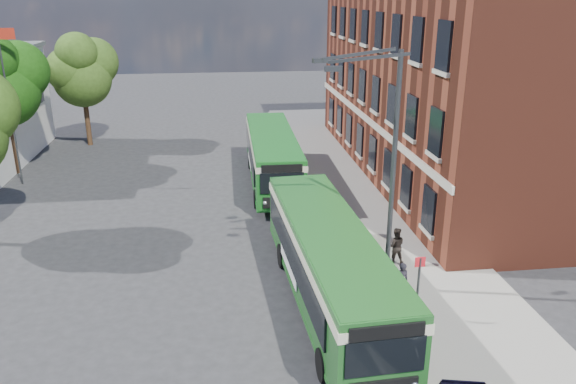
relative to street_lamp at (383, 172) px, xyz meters
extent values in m
plane|color=#28282B|center=(-4.84, 2.00, -4.79)|extent=(120.00, 120.00, 0.00)
cube|color=gray|center=(2.16, 10.00, -4.72)|extent=(6.00, 48.00, 0.15)
cube|color=beige|center=(-0.89, 10.00, -4.79)|extent=(0.12, 48.00, 0.01)
cube|color=maroon|center=(9.16, 14.00, 1.21)|extent=(12.00, 26.00, 12.00)
cube|color=beige|center=(3.12, 14.00, -1.19)|extent=(0.12, 26.00, 0.35)
cylinder|color=#35373A|center=(-17.34, 15.00, -0.29)|extent=(0.10, 0.10, 9.00)
cube|color=#A82313|center=(-16.89, 15.00, 3.81)|extent=(0.90, 0.02, 0.60)
cylinder|color=#35373A|center=(0.36, 0.00, -4.64)|extent=(0.44, 0.44, 0.30)
cylinder|color=#35373A|center=(0.36, 0.00, -0.29)|extent=(0.18, 0.18, 9.00)
cube|color=#35373A|center=(-0.87, -0.60, 4.01)|extent=(2.58, 0.46, 0.37)
cube|color=#35373A|center=(-0.87, 0.60, 4.01)|extent=(2.58, 0.46, 0.37)
cube|color=#35373A|center=(-2.11, -1.08, 3.76)|extent=(0.55, 0.22, 0.16)
cube|color=#35373A|center=(-2.11, 1.08, 3.76)|extent=(0.55, 0.22, 0.16)
cylinder|color=#35373A|center=(0.76, -2.20, -3.54)|extent=(0.08, 0.08, 2.50)
cube|color=red|center=(0.76, -2.20, -2.44)|extent=(0.35, 0.04, 0.35)
cube|color=#1F5A21|center=(-1.96, -0.50, -3.02)|extent=(3.09, 12.00, 2.45)
cube|color=#1F5A21|center=(-1.96, -0.50, -4.29)|extent=(3.13, 12.04, 0.14)
cube|color=black|center=(-3.25, -0.27, -2.89)|extent=(0.58, 10.08, 1.10)
cube|color=black|center=(-0.69, -0.14, -2.89)|extent=(0.58, 10.08, 1.10)
cube|color=#F3EEC8|center=(-1.96, -0.50, -2.19)|extent=(3.15, 12.06, 0.32)
cube|color=#1F5A21|center=(-1.96, -0.50, -1.83)|extent=(2.98, 11.90, 0.12)
cube|color=black|center=(-1.66, -6.47, -2.84)|extent=(2.15, 0.19, 1.05)
cube|color=black|center=(-1.66, -6.48, -2.09)|extent=(2.00, 0.18, 0.38)
cube|color=black|center=(-2.25, 5.47, -2.79)|extent=(2.00, 0.18, 0.90)
cube|color=white|center=(-3.29, 0.43, -3.64)|extent=(0.20, 3.20, 0.45)
cylinder|color=black|center=(-2.92, -4.70, -4.29)|extent=(0.33, 1.01, 1.00)
cylinder|color=black|center=(-0.58, -4.59, -4.29)|extent=(0.33, 1.01, 1.00)
cylinder|color=black|center=(-3.28, 2.58, -4.29)|extent=(0.33, 1.01, 1.00)
cylinder|color=black|center=(-0.94, 2.70, -4.29)|extent=(0.33, 1.01, 1.00)
cube|color=#19631F|center=(-2.60, 13.41, -3.02)|extent=(2.70, 11.69, 2.45)
cube|color=#19631F|center=(-2.60, 13.41, -4.29)|extent=(2.74, 11.73, 0.14)
cube|color=black|center=(-3.88, 13.73, -2.89)|extent=(0.25, 9.84, 1.10)
cube|color=black|center=(-1.32, 13.69, -2.89)|extent=(0.25, 9.84, 1.10)
cube|color=beige|center=(-2.60, 13.41, -2.19)|extent=(2.76, 11.75, 0.32)
cube|color=#19631F|center=(-2.60, 13.41, -1.83)|extent=(2.60, 11.58, 0.12)
cube|color=black|center=(-2.70, 7.56, -2.84)|extent=(2.15, 0.12, 1.05)
cube|color=black|center=(-2.70, 7.55, -2.09)|extent=(2.00, 0.11, 0.38)
cube|color=black|center=(-2.70, 7.55, -3.84)|extent=(1.90, 0.11, 0.55)
sphere|color=silver|center=(-3.55, 7.58, -3.84)|extent=(0.26, 0.26, 0.26)
sphere|color=silver|center=(-1.85, 7.55, -3.84)|extent=(0.26, 0.26, 0.26)
cube|color=black|center=(-2.50, 19.26, -2.79)|extent=(2.00, 0.11, 0.90)
cube|color=white|center=(-3.87, 14.43, -3.64)|extent=(0.09, 3.20, 0.45)
cylinder|color=black|center=(-3.84, 9.41, -4.29)|extent=(0.30, 1.00, 1.00)
cylinder|color=black|center=(-1.50, 9.37, -4.29)|extent=(0.30, 1.00, 1.00)
cylinder|color=black|center=(-3.72, 16.45, -4.29)|extent=(0.30, 1.00, 1.00)
cylinder|color=black|center=(-1.38, 16.41, -4.29)|extent=(0.30, 1.00, 1.00)
imported|color=black|center=(0.64, -0.87, -3.89)|extent=(0.58, 0.41, 1.50)
imported|color=black|center=(1.34, 2.00, -3.85)|extent=(0.86, 0.73, 1.58)
cylinder|color=#3B2615|center=(-18.38, 17.29, -2.97)|extent=(0.36, 0.36, 3.65)
sphere|color=#163F0C|center=(-18.38, 17.29, 0.35)|extent=(4.31, 4.31, 4.31)
sphere|color=#163F0C|center=(-17.55, 17.95, 1.43)|extent=(3.65, 3.65, 3.65)
cylinder|color=#3B2615|center=(-15.18, 23.79, -3.05)|extent=(0.36, 0.36, 3.49)
sphere|color=#2F4A17|center=(-15.18, 23.79, 0.13)|extent=(4.12, 4.12, 4.12)
sphere|color=#2F4A17|center=(-14.39, 24.42, 1.16)|extent=(3.49, 3.49, 3.49)
sphere|color=#2F4A17|center=(-15.90, 23.23, 0.76)|extent=(3.17, 3.17, 3.17)
sphere|color=#2F4A17|center=(-15.18, 22.99, 1.95)|extent=(2.85, 2.85, 2.85)
camera|label=1|loc=(-5.66, -18.16, 6.00)|focal=35.00mm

